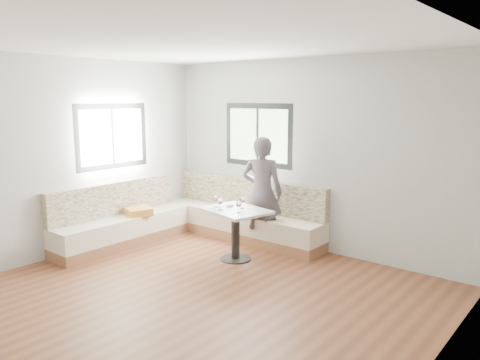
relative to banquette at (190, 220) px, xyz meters
The scene contains 9 objects.
room 2.42m from the banquette, 45.86° to the right, with size 5.01×5.01×2.81m.
banquette is the anchor object (origin of this frame).
table 1.17m from the banquette, 11.55° to the right, with size 1.00×0.85×0.72m.
person 1.28m from the banquette, 22.15° to the left, with size 0.61×0.40×1.69m, color #50484E.
olive_ramekin 1.07m from the banquette, ahead, with size 0.10×0.10×0.04m.
wine_glass_a 1.03m from the banquette, 19.54° to the right, with size 0.08×0.08×0.18m.
wine_glass_b 1.20m from the banquette, 22.35° to the right, with size 0.08×0.08×0.18m.
wine_glass_c 1.45m from the banquette, 15.93° to the right, with size 0.08×0.08×0.18m.
wine_glass_d 1.29m from the banquette, ahead, with size 0.08×0.08×0.18m.
Camera 1 is at (3.54, -3.41, 2.22)m, focal length 35.00 mm.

